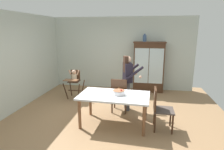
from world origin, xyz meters
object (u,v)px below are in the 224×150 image
object	(u,v)px
dining_table	(114,98)
high_chair_with_toddler	(74,79)
china_cabinet	(149,67)
dining_chair_far_side	(119,93)
adult_person	(128,76)
birthday_cake	(119,92)
dining_chair_right_end	(159,106)
ceramic_vase	(145,38)

from	to	relation	value
dining_table	high_chair_with_toddler	bearing A→B (deg)	135.18
china_cabinet	dining_chair_far_side	distance (m)	2.25
adult_person	birthday_cake	size ratio (longest dim) A/B	5.47
china_cabinet	dining_table	size ratio (longest dim) A/B	1.10
china_cabinet	adult_person	size ratio (longest dim) A/B	1.19
dining_table	birthday_cake	bearing A→B (deg)	14.25
dining_table	adult_person	bearing A→B (deg)	76.15
high_chair_with_toddler	adult_person	xyz separation A→B (m)	(1.82, -0.66, 0.31)
china_cabinet	adult_person	world-z (taller)	china_cabinet
china_cabinet	dining_chair_right_end	xyz separation A→B (m)	(0.21, -2.81, -0.36)
ceramic_vase	adult_person	distance (m)	2.11
ceramic_vase	dining_table	xyz separation A→B (m)	(-0.64, -2.76, -1.29)
ceramic_vase	dining_chair_right_end	xyz separation A→B (m)	(0.39, -2.81, -1.38)
adult_person	dining_chair_far_side	size ratio (longest dim) A/B	1.59
china_cabinet	dining_chair_right_end	size ratio (longest dim) A/B	1.89
birthday_cake	dining_chair_far_side	bearing A→B (deg)	96.40
birthday_cake	china_cabinet	bearing A→B (deg)	75.40
birthday_cake	dining_chair_right_end	world-z (taller)	dining_chair_right_end
china_cabinet	adult_person	xyz separation A→B (m)	(-0.59, -1.83, 0.05)
china_cabinet	birthday_cake	bearing A→B (deg)	-104.60
high_chair_with_toddler	dining_chair_right_end	distance (m)	3.09
dining_table	dining_chair_far_side	xyz separation A→B (m)	(0.03, 0.68, -0.10)
ceramic_vase	dining_chair_far_side	size ratio (longest dim) A/B	0.28
dining_chair_right_end	high_chair_with_toddler	bearing A→B (deg)	58.48
high_chair_with_toddler	dining_table	bearing A→B (deg)	-45.85
dining_chair_far_side	china_cabinet	bearing A→B (deg)	-108.78
dining_chair_far_side	birthday_cake	bearing A→B (deg)	98.35
china_cabinet	high_chair_with_toddler	size ratio (longest dim) A/B	1.91
adult_person	ceramic_vase	bearing A→B (deg)	-32.43
birthday_cake	high_chair_with_toddler	bearing A→B (deg)	137.50
ceramic_vase	adult_person	bearing A→B (deg)	-102.58
china_cabinet	dining_chair_right_end	distance (m)	2.84
china_cabinet	ceramic_vase	size ratio (longest dim) A/B	6.73
ceramic_vase	dining_chair_far_side	distance (m)	2.57
birthday_cake	dining_chair_right_end	bearing A→B (deg)	-4.74
high_chair_with_toddler	birthday_cake	world-z (taller)	high_chair_with_toddler
high_chair_with_toddler	adult_person	size ratio (longest dim) A/B	0.62
dining_table	birthday_cake	size ratio (longest dim) A/B	5.92
china_cabinet	high_chair_with_toddler	xyz separation A→B (m)	(-2.41, -1.17, -0.26)
ceramic_vase	dining_chair_far_side	bearing A→B (deg)	-106.25
high_chair_with_toddler	dining_chair_far_side	size ratio (longest dim) A/B	0.99
birthday_cake	dining_chair_far_side	size ratio (longest dim) A/B	0.29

